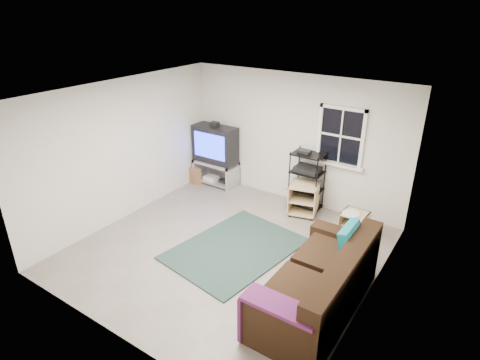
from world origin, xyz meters
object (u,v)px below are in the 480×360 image
Objects in this scene: tv_unit at (216,151)px; sofa at (319,286)px; side_table_right at (354,222)px; side_table_left at (304,197)px; av_rack at (306,184)px.

sofa is at bearing -34.74° from tv_unit.
sofa reaches higher than side_table_right.
sofa is (1.33, -2.33, 0.03)m from side_table_left.
side_table_right is (1.15, -0.47, -0.25)m from av_rack.
tv_unit is at bearing 172.44° from side_table_right.
side_table_right is 2.05m from sofa.
tv_unit is 2.21m from av_rack.
av_rack is 0.27m from side_table_left.
tv_unit is at bearing 145.26° from sofa.
tv_unit is at bearing 176.15° from side_table_left.
side_table_left is (0.05, -0.18, -0.19)m from av_rack.
av_rack is (2.19, 0.03, -0.27)m from tv_unit.
side_table_left is 2.69m from sofa.
tv_unit is at bearing -179.26° from av_rack.
side_table_left is at bearing -3.85° from tv_unit.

